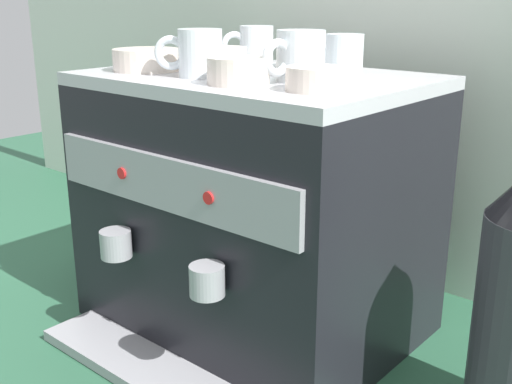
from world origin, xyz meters
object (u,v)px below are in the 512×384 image
at_px(ceramic_cup_1, 305,50).
at_px(ceramic_bowl_3, 316,79).
at_px(ceramic_bowl_1, 238,71).
at_px(ceramic_cup_2, 254,45).
at_px(milk_pitcher, 110,237).
at_px(ceramic_bowl_2, 147,60).
at_px(ceramic_cup_4, 298,56).
at_px(ceramic_bowl_0, 218,59).
at_px(espresso_machine, 255,206).
at_px(ceramic_cup_0, 345,55).
at_px(ceramic_cup_3, 198,53).

relative_size(ceramic_cup_1, ceramic_bowl_3, 1.05).
xyz_separation_m(ceramic_bowl_1, ceramic_bowl_3, (0.14, 0.02, -0.00)).
distance_m(ceramic_cup_2, milk_pitcher, 0.60).
relative_size(ceramic_cup_1, ceramic_bowl_1, 0.97).
height_order(ceramic_bowl_1, ceramic_bowl_2, ceramic_bowl_1).
distance_m(ceramic_cup_4, ceramic_bowl_0, 0.22).
xyz_separation_m(ceramic_cup_1, ceramic_cup_2, (-0.14, 0.01, 0.00)).
relative_size(ceramic_bowl_0, ceramic_bowl_1, 1.11).
relative_size(espresso_machine, ceramic_cup_4, 4.84).
relative_size(ceramic_cup_4, ceramic_bowl_0, 1.11).
bearing_deg(ceramic_bowl_0, espresso_machine, -2.98).
distance_m(ceramic_bowl_0, milk_pitcher, 0.58).
distance_m(espresso_machine, ceramic_cup_2, 0.35).
height_order(ceramic_bowl_1, ceramic_bowl_3, ceramic_bowl_1).
bearing_deg(ceramic_bowl_2, ceramic_cup_1, 47.24).
bearing_deg(ceramic_bowl_2, ceramic_cup_0, 29.40).
xyz_separation_m(ceramic_cup_0, milk_pitcher, (-0.59, -0.10, -0.47)).
bearing_deg(ceramic_cup_2, ceramic_cup_0, -11.16).
xyz_separation_m(ceramic_cup_2, ceramic_cup_4, (0.24, -0.17, 0.00)).
bearing_deg(ceramic_cup_3, ceramic_bowl_2, 178.60).
distance_m(ceramic_bowl_0, ceramic_bowl_1, 0.20).
xyz_separation_m(ceramic_cup_2, milk_pitcher, (-0.34, -0.15, -0.47)).
bearing_deg(ceramic_cup_2, ceramic_cup_3, -72.61).
bearing_deg(ceramic_bowl_2, ceramic_cup_3, -1.40).
bearing_deg(ceramic_bowl_0, ceramic_cup_0, 20.60).
distance_m(ceramic_bowl_1, ceramic_bowl_2, 0.26).
distance_m(ceramic_cup_0, ceramic_bowl_2, 0.37).
relative_size(espresso_machine, ceramic_bowl_0, 5.38).
relative_size(ceramic_bowl_2, milk_pitcher, 0.94).
height_order(espresso_machine, ceramic_bowl_0, ceramic_bowl_0).
relative_size(ceramic_cup_0, ceramic_cup_4, 0.82).
bearing_deg(ceramic_bowl_3, ceramic_bowl_2, 179.47).
relative_size(ceramic_cup_3, ceramic_bowl_1, 1.08).
bearing_deg(ceramic_bowl_0, ceramic_cup_4, -9.06).
height_order(ceramic_cup_0, milk_pitcher, ceramic_cup_0).
bearing_deg(ceramic_cup_0, ceramic_bowl_0, -159.40).
xyz_separation_m(ceramic_cup_1, ceramic_cup_3, (-0.06, -0.23, 0.01)).
height_order(espresso_machine, milk_pitcher, espresso_machine).
relative_size(espresso_machine, ceramic_cup_0, 5.89).
bearing_deg(ceramic_bowl_2, ceramic_cup_4, 11.18).
height_order(ceramic_cup_0, ceramic_cup_2, ceramic_cup_2).
xyz_separation_m(espresso_machine, ceramic_cup_1, (0.02, 0.13, 0.29)).
relative_size(ceramic_cup_0, ceramic_bowl_2, 0.81).
height_order(ceramic_cup_3, ceramic_bowl_3, ceramic_cup_3).
xyz_separation_m(ceramic_bowl_0, ceramic_bowl_1, (0.16, -0.12, 0.00)).
height_order(ceramic_cup_4, milk_pitcher, ceramic_cup_4).
bearing_deg(ceramic_bowl_1, ceramic_bowl_3, 9.66).
relative_size(ceramic_bowl_3, milk_pitcher, 0.69).
height_order(espresso_machine, ceramic_cup_4, ceramic_cup_4).
distance_m(ceramic_bowl_1, milk_pitcher, 0.71).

